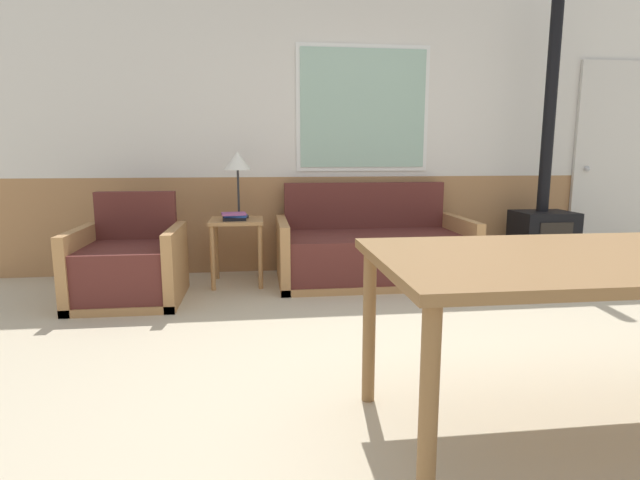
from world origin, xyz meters
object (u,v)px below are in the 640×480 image
side_table (237,232)px  dining_table (639,269)px  couch (372,252)px  wood_stove (544,217)px  armchair (129,268)px  table_lamp (238,165)px

side_table → dining_table: size_ratio=0.28×
couch → side_table: couch is taller
wood_stove → dining_table: bearing=-114.5°
armchair → side_table: (0.83, 0.43, 0.20)m
couch → table_lamp: (-1.21, 0.12, 0.80)m
couch → table_lamp: size_ratio=2.91×
armchair → wood_stove: bearing=2.5°
table_lamp → wood_stove: 2.95m
armchair → dining_table: size_ratio=0.40×
dining_table → wood_stove: size_ratio=0.83×
armchair → dining_table: armchair is taller
table_lamp → dining_table: 3.25m
table_lamp → wood_stove: size_ratio=0.23×
table_lamp → dining_table: table_lamp is taller
couch → wood_stove: 1.73m
side_table → dining_table: (1.70, -2.68, 0.24)m
wood_stove → table_lamp: bearing=178.9°
dining_table → side_table: bearing=122.3°
dining_table → wood_stove: 2.98m
side_table → couch: bearing=-2.0°
couch → dining_table: size_ratio=0.81×
couch → side_table: (-1.23, 0.04, 0.20)m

